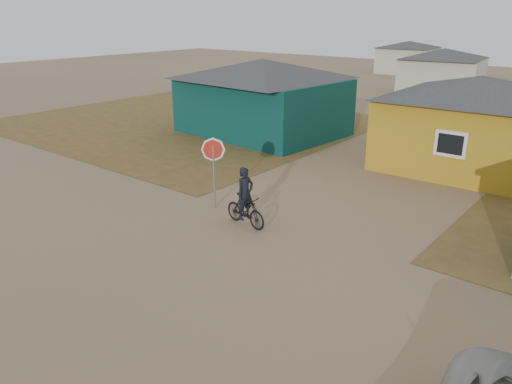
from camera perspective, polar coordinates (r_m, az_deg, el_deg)
ground at (r=13.01m, az=-6.77°, el=-9.37°), size 120.00×120.00×0.00m
grass_nw at (r=31.12m, az=-7.92°, el=7.98°), size 20.00×18.00×0.00m
house_teal at (r=27.45m, az=0.74°, el=10.93°), size 8.93×7.08×4.00m
house_yellow at (r=22.97m, az=23.88°, el=7.35°), size 7.72×6.76×3.90m
house_pale_west at (r=44.40m, az=20.52°, el=12.90°), size 7.04×6.15×3.60m
house_pale_north at (r=58.41m, az=16.95°, el=14.58°), size 6.28×5.81×3.40m
stop_sign at (r=16.64m, az=-4.90°, el=4.04°), size 0.78×0.27×2.45m
cyclist at (r=15.48m, az=-1.23°, el=-1.47°), size 1.73×0.69×1.90m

